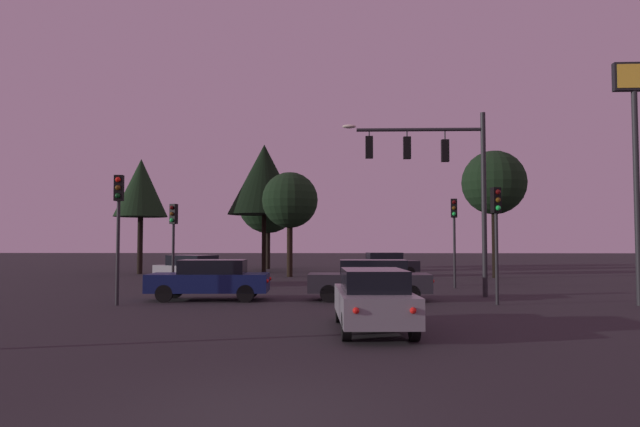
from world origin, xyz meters
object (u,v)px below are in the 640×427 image
at_px(car_nearside_lane, 373,299).
at_px(car_far_lane, 193,269).
at_px(car_crossing_left, 370,279).
at_px(tree_lot_edge, 494,183).
at_px(traffic_light_corner_left, 454,225).
at_px(tree_left_far, 264,180).
at_px(car_parked_lot, 386,264).
at_px(traffic_light_median, 173,229).
at_px(traffic_signal_mast_arm, 441,169).
at_px(store_sign_illuminated, 635,130).
at_px(tree_center_horizon, 141,188).
at_px(traffic_light_far_side, 496,221).
at_px(tree_right_cluster, 290,201).
at_px(tree_behind_sign, 268,203).
at_px(traffic_light_corner_right, 118,213).
at_px(car_crossing_right, 210,279).

xyz_separation_m(car_nearside_lane, car_far_lane, (-8.24, 15.07, -0.00)).
bearing_deg(car_crossing_left, tree_lot_edge, 58.89).
xyz_separation_m(traffic_light_corner_left, car_crossing_left, (-4.35, -5.85, -2.22)).
bearing_deg(tree_left_far, car_parked_lot, -29.21).
bearing_deg(car_crossing_left, traffic_light_median, 155.85).
bearing_deg(traffic_signal_mast_arm, store_sign_illuminated, -26.47).
xyz_separation_m(car_crossing_left, tree_left_far, (-6.59, 20.15, 5.98)).
relative_size(store_sign_illuminated, tree_center_horizon, 1.06).
distance_m(car_crossing_left, tree_lot_edge, 17.15).
bearing_deg(car_nearside_lane, traffic_light_far_side, 52.14).
bearing_deg(car_nearside_lane, tree_center_horizon, 119.98).
height_order(traffic_light_median, car_nearside_lane, traffic_light_median).
bearing_deg(tree_right_cluster, store_sign_illuminated, -50.33).
bearing_deg(tree_lot_edge, traffic_light_corner_left, -116.73).
bearing_deg(tree_lot_edge, tree_left_far, 157.89).
relative_size(tree_behind_sign, tree_right_cluster, 1.19).
xyz_separation_m(traffic_light_median, tree_behind_sign, (1.69, 21.42, 2.63)).
bearing_deg(tree_lot_edge, store_sign_illuminated, -87.44).
xyz_separation_m(traffic_light_median, car_nearside_lane, (8.24, -11.33, -1.98)).
bearing_deg(car_crossing_left, car_parked_lot, 83.02).
relative_size(car_crossing_left, car_parked_lot, 1.11).
bearing_deg(traffic_light_corner_right, traffic_light_far_side, 2.55).
relative_size(car_crossing_left, tree_lot_edge, 0.59).
xyz_separation_m(traffic_signal_mast_arm, tree_right_cluster, (-7.19, 13.07, -0.31)).
xyz_separation_m(car_nearside_lane, store_sign_illuminated, (9.52, 5.92, 5.29)).
relative_size(traffic_light_corner_right, tree_behind_sign, 0.57).
distance_m(traffic_light_far_side, tree_left_far, 24.50).
bearing_deg(traffic_light_corner_right, traffic_light_median, 87.57).
distance_m(traffic_light_corner_right, car_parked_lot, 20.61).
relative_size(car_nearside_lane, tree_left_far, 0.50).
xyz_separation_m(traffic_light_far_side, car_nearside_lane, (-4.71, -6.05, -2.12)).
height_order(car_crossing_right, tree_left_far, tree_left_far).
xyz_separation_m(traffic_light_corner_right, tree_left_far, (2.26, 22.17, 3.58)).
xyz_separation_m(car_parked_lot, tree_center_horizon, (-16.72, 2.22, 5.12)).
bearing_deg(traffic_light_corner_left, car_crossing_left, -126.62).
distance_m(traffic_light_corner_left, tree_center_horizon, 22.70).
relative_size(traffic_light_corner_right, car_crossing_left, 0.97).
height_order(traffic_signal_mast_arm, car_crossing_right, traffic_signal_mast_arm).
height_order(tree_center_horizon, tree_lot_edge, tree_center_horizon).
distance_m(traffic_light_corner_right, traffic_light_median, 5.89).
relative_size(traffic_signal_mast_arm, car_parked_lot, 1.78).
height_order(traffic_light_median, tree_right_cluster, tree_right_cluster).
relative_size(car_crossing_right, tree_behind_sign, 0.58).
xyz_separation_m(traffic_light_corner_right, tree_center_horizon, (-5.99, 19.65, 2.72)).
relative_size(traffic_light_corner_left, car_parked_lot, 1.02).
distance_m(traffic_signal_mast_arm, car_parked_lot, 14.58).
relative_size(car_crossing_left, store_sign_illuminated, 0.55).
height_order(car_nearside_lane, car_crossing_right, same).
bearing_deg(traffic_light_corner_right, car_nearside_lane, -32.76).
bearing_deg(traffic_light_median, tree_right_cluster, 67.93).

